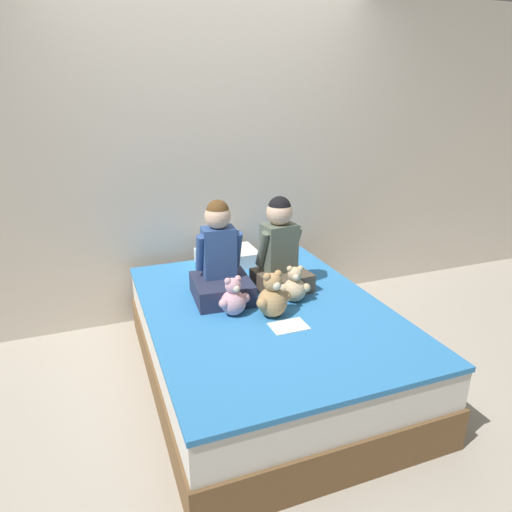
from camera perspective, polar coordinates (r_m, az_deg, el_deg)
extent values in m
plane|color=#B2A899|center=(3.11, 1.13, -14.69)|extent=(14.00, 14.00, 0.00)
cube|color=beige|center=(3.64, -5.39, 11.77)|extent=(8.00, 0.06, 2.50)
cube|color=brown|center=(3.04, 1.14, -12.78)|extent=(1.45, 1.96, 0.25)
cube|color=silver|center=(2.92, 1.17, -8.88)|extent=(1.42, 1.92, 0.23)
cube|color=#337FC6|center=(2.86, 1.19, -6.64)|extent=(1.43, 1.94, 0.03)
cube|color=#282D47|center=(2.94, -4.29, -4.10)|extent=(0.38, 0.42, 0.13)
cube|color=#33518E|center=(2.91, -4.67, 0.48)|extent=(0.21, 0.15, 0.32)
sphere|color=beige|center=(2.84, -4.81, 5.02)|extent=(0.17, 0.17, 0.17)
sphere|color=brown|center=(2.83, -4.82, 5.58)|extent=(0.15, 0.15, 0.15)
cylinder|color=#33518E|center=(2.89, -6.99, 0.40)|extent=(0.06, 0.14, 0.26)
cylinder|color=#33518E|center=(2.93, -2.40, 0.86)|extent=(0.06, 0.14, 0.26)
cube|color=brown|center=(3.08, 3.24, -3.05)|extent=(0.37, 0.35, 0.12)
cube|color=#5B6656|center=(3.04, 2.86, 1.11)|extent=(0.23, 0.19, 0.32)
sphere|color=beige|center=(2.97, 2.94, 5.47)|extent=(0.17, 0.17, 0.17)
sphere|color=black|center=(2.96, 2.95, 6.04)|extent=(0.15, 0.15, 0.15)
cylinder|color=#5B6656|center=(2.98, 0.83, 0.91)|extent=(0.07, 0.15, 0.26)
cylinder|color=#5B6656|center=(3.09, 4.83, 1.58)|extent=(0.07, 0.15, 0.26)
sphere|color=#DBA3B2|center=(2.73, -2.86, -5.83)|extent=(0.15, 0.15, 0.15)
sphere|color=#DBA3B2|center=(2.69, -2.90, -3.73)|extent=(0.09, 0.09, 0.09)
sphere|color=beige|center=(2.66, -2.47, -4.12)|extent=(0.04, 0.04, 0.04)
sphere|color=#DBA3B2|center=(2.66, -3.56, -3.15)|extent=(0.04, 0.04, 0.04)
sphere|color=#DBA3B2|center=(2.69, -2.28, -2.85)|extent=(0.04, 0.04, 0.04)
sphere|color=#DBA3B2|center=(2.68, -4.07, -5.94)|extent=(0.06, 0.06, 0.06)
sphere|color=#DBA3B2|center=(2.74, -1.38, -5.25)|extent=(0.06, 0.06, 0.06)
sphere|color=#D1B78E|center=(2.91, 4.82, -4.24)|extent=(0.15, 0.15, 0.15)
sphere|color=#D1B78E|center=(2.87, 4.88, -2.27)|extent=(0.09, 0.09, 0.09)
sphere|color=beige|center=(2.83, 5.01, -2.66)|extent=(0.04, 0.04, 0.04)
sphere|color=#D1B78E|center=(2.85, 4.24, -1.62)|extent=(0.04, 0.04, 0.04)
sphere|color=#D1B78E|center=(2.86, 5.57, -1.57)|extent=(0.04, 0.04, 0.04)
sphere|color=#D1B78E|center=(2.88, 3.47, -4.07)|extent=(0.06, 0.06, 0.06)
sphere|color=#D1B78E|center=(2.90, 6.28, -3.96)|extent=(0.06, 0.06, 0.06)
sphere|color=tan|center=(2.71, 2.05, -5.77)|extent=(0.18, 0.18, 0.18)
sphere|color=tan|center=(2.66, 2.09, -3.29)|extent=(0.11, 0.11, 0.11)
sphere|color=beige|center=(2.62, 2.69, -3.73)|extent=(0.05, 0.05, 0.05)
sphere|color=tan|center=(2.62, 1.39, -2.61)|extent=(0.05, 0.05, 0.05)
sphere|color=tan|center=(2.66, 2.79, -2.24)|extent=(0.05, 0.05, 0.05)
sphere|color=tan|center=(2.64, 0.79, -5.92)|extent=(0.07, 0.07, 0.07)
sphere|color=tan|center=(2.73, 3.72, -5.04)|extent=(0.07, 0.07, 0.07)
cube|color=white|center=(3.51, -3.60, -0.19)|extent=(0.45, 0.32, 0.11)
cube|color=white|center=(2.64, 4.10, -8.72)|extent=(0.21, 0.15, 0.00)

